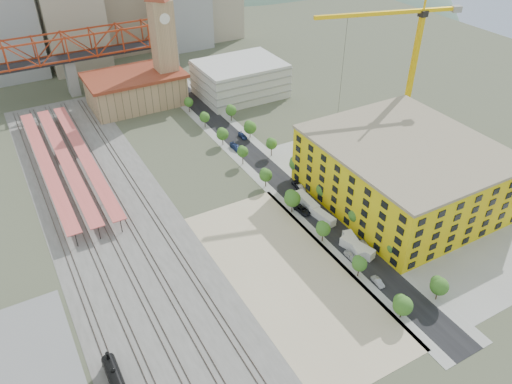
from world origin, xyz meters
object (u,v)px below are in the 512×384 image
car_0 (351,256)px  clock_tower (162,30)px  construction_building (403,172)px  site_trailer_d (307,202)px  tower_crane (407,50)px  site_trailer_b (354,245)px  site_trailer_c (322,216)px  site_trailer_a (357,248)px

car_0 → clock_tower: bearing=94.1°
construction_building → site_trailer_d: size_ratio=5.16×
clock_tower → construction_building: size_ratio=1.03×
clock_tower → tower_crane: tower_crane is taller
tower_crane → site_trailer_b: size_ratio=5.45×
site_trailer_b → site_trailer_d: bearing=102.8°
clock_tower → car_0: bearing=-87.5°
tower_crane → site_trailer_d: tower_crane is taller
construction_building → site_trailer_c: construction_building is taller
site_trailer_a → site_trailer_b: site_trailer_a is taller
site_trailer_c → site_trailer_d: site_trailer_d is taller
tower_crane → site_trailer_a: bearing=-139.7°
construction_building → site_trailer_a: size_ratio=5.26×
site_trailer_a → car_0: bearing=-175.3°
construction_building → site_trailer_b: 29.53m
site_trailer_b → site_trailer_c: (0.00, 14.17, -0.09)m
site_trailer_a → site_trailer_d: 23.17m
site_trailer_d → site_trailer_b: bearing=-88.3°
tower_crane → car_0: 75.92m
site_trailer_a → site_trailer_c: (0.00, 15.55, -0.10)m
site_trailer_b → car_0: bearing=-127.2°
site_trailer_b → site_trailer_d: size_ratio=0.98×
clock_tower → site_trailer_c: 101.37m
site_trailer_a → site_trailer_d: size_ratio=0.98×
clock_tower → tower_crane: (58.40, -70.09, 3.49)m
construction_building → site_trailer_c: bearing=174.0°
tower_crane → car_0: tower_crane is taller
site_trailer_b → car_0: size_ratio=2.26×
site_trailer_d → car_0: 24.50m
site_trailer_a → site_trailer_c: 15.55m
construction_building → tower_crane: size_ratio=0.97×
construction_building → site_trailer_d: construction_building is taller
construction_building → car_0: (-29.00, -13.95, -8.69)m
clock_tower → site_trailer_a: size_ratio=5.41×
site_trailer_c → clock_tower: bearing=87.2°
construction_building → site_trailer_c: (-26.00, 2.75, -8.19)m
site_trailer_d → site_trailer_c: bearing=-88.3°
site_trailer_a → site_trailer_d: (0.00, 23.17, 0.03)m
clock_tower → tower_crane: 91.30m
construction_building → clock_tower: bearing=108.8°
tower_crane → site_trailer_b: 72.11m
site_trailer_a → site_trailer_c: size_ratio=1.08×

